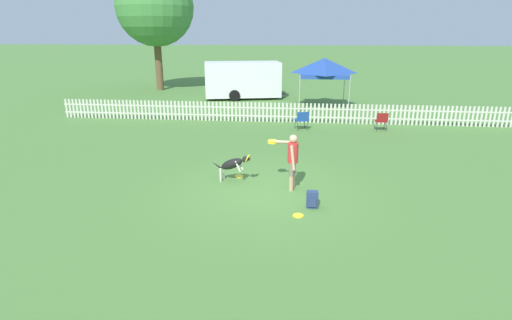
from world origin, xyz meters
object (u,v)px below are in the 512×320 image
(handler_person, at_px, (291,156))
(canopy_tent_main, at_px, (324,67))
(equipment_trailer, at_px, (242,79))
(tree_left_grove, at_px, (155,7))
(leaping_dog, at_px, (233,164))
(folding_chair_center, at_px, (382,120))
(backpack_on_grass, at_px, (312,200))
(folding_chair_blue_left, at_px, (302,119))
(frisbee_near_dog, at_px, (239,176))
(frisbee_near_handler, at_px, (298,216))

(handler_person, bearing_deg, canopy_tent_main, 6.59)
(handler_person, xyz_separation_m, canopy_tent_main, (1.48, 12.36, 1.27))
(equipment_trailer, bearing_deg, tree_left_grove, 141.12)
(leaping_dog, distance_m, equipment_trailer, 14.95)
(leaping_dog, xyz_separation_m, folding_chair_center, (5.35, 6.74, -0.06))
(backpack_on_grass, bearing_deg, folding_chair_blue_left, 91.60)
(backpack_on_grass, distance_m, folding_chair_blue_left, 8.10)
(frisbee_near_dog, xyz_separation_m, folding_chair_blue_left, (1.86, 6.14, 0.47))
(folding_chair_blue_left, xyz_separation_m, equipment_trailer, (-3.74, 8.25, 0.72))
(leaping_dog, relative_size, backpack_on_grass, 2.85)
(frisbee_near_dog, relative_size, canopy_tent_main, 0.09)
(leaping_dog, distance_m, folding_chair_blue_left, 6.87)
(frisbee_near_dog, relative_size, backpack_on_grass, 0.61)
(frisbee_near_handler, xyz_separation_m, tree_left_grove, (-10.16, 20.05, 5.68))
(frisbee_near_dog, distance_m, equipment_trailer, 14.56)
(canopy_tent_main, bearing_deg, folding_chair_blue_left, -102.06)
(frisbee_near_dog, bearing_deg, handler_person, -27.97)
(handler_person, distance_m, backpack_on_grass, 1.46)
(folding_chair_center, distance_m, canopy_tent_main, 5.96)
(backpack_on_grass, distance_m, folding_chair_center, 8.84)
(backpack_on_grass, height_order, equipment_trailer, equipment_trailer)
(backpack_on_grass, distance_m, canopy_tent_main, 13.67)
(canopy_tent_main, bearing_deg, equipment_trailer, 149.88)
(handler_person, height_order, tree_left_grove, tree_left_grove)
(frisbee_near_handler, distance_m, folding_chair_blue_left, 8.62)
(folding_chair_center, bearing_deg, canopy_tent_main, -68.26)
(handler_person, relative_size, equipment_trailer, 0.27)
(handler_person, height_order, folding_chair_center, handler_person)
(tree_left_grove, bearing_deg, handler_person, -61.62)
(frisbee_near_handler, distance_m, equipment_trailer, 17.28)
(frisbee_near_dog, height_order, canopy_tent_main, canopy_tent_main)
(leaping_dog, xyz_separation_m, tree_left_grove, (-8.31, 18.02, 5.16))
(handler_person, height_order, folding_chair_blue_left, handler_person)
(handler_person, relative_size, canopy_tent_main, 0.56)
(backpack_on_grass, bearing_deg, handler_person, 115.98)
(handler_person, xyz_separation_m, equipment_trailer, (-3.42, 15.20, 0.25))
(equipment_trailer, relative_size, tree_left_grove, 0.67)
(folding_chair_blue_left, relative_size, equipment_trailer, 0.15)
(equipment_trailer, height_order, tree_left_grove, tree_left_grove)
(folding_chair_center, height_order, tree_left_grove, tree_left_grove)
(backpack_on_grass, relative_size, canopy_tent_main, 0.15)
(canopy_tent_main, height_order, tree_left_grove, tree_left_grove)
(frisbee_near_handler, relative_size, equipment_trailer, 0.05)
(equipment_trailer, bearing_deg, leaping_dog, -95.89)
(handler_person, bearing_deg, folding_chair_center, -14.15)
(leaping_dog, bearing_deg, tree_left_grove, -141.85)
(frisbee_near_handler, bearing_deg, tree_left_grove, 116.88)
(frisbee_near_dog, bearing_deg, tree_left_grove, 115.55)
(backpack_on_grass, bearing_deg, tree_left_grove, 118.24)
(equipment_trailer, bearing_deg, frisbee_near_dog, -95.29)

